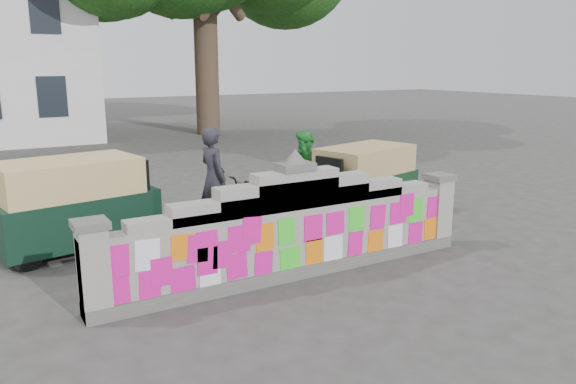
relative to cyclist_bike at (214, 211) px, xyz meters
name	(u,v)px	position (x,y,z in m)	size (l,w,h in m)	color
ground	(295,275)	(0.35, -2.36, -0.56)	(100.00, 100.00, 0.00)	#383533
parapet_wall	(295,230)	(0.35, -2.37, 0.19)	(6.48, 0.44, 2.01)	#4C4C49
cyclist_bike	(214,211)	(0.00, 0.00, 0.00)	(0.74, 2.12, 1.11)	black
cyclist_rider	(214,191)	(0.00, 0.00, 0.39)	(0.69, 0.45, 1.89)	#25232B
pedestrian	(306,173)	(2.52, 0.80, 0.36)	(0.89, 0.69, 1.83)	green
rickshaw_left	(75,203)	(-2.34, 0.76, 0.29)	(3.03, 1.77, 1.63)	black
rickshaw_right	(363,180)	(3.53, 0.06, 0.23)	(2.81, 1.84, 1.51)	black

